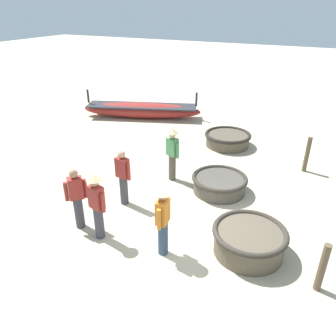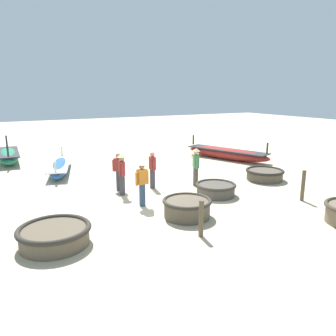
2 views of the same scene
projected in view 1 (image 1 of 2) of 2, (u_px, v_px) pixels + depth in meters
ground_plane at (189, 244)px, 7.47m from camera, size 80.00×80.00×0.00m
coracle_front_left at (249, 240)px, 7.10m from camera, size 1.62×1.62×0.61m
coracle_beside_post at (219, 183)px, 9.45m from camera, size 1.60×1.60×0.49m
coracle_weathered at (228, 139)px, 12.49m from camera, size 1.75×1.75×0.50m
long_boat_green_hull at (142, 110)px, 15.50m from camera, size 2.92×5.60×1.27m
fisherman_with_hat at (163, 217)px, 6.80m from camera, size 0.53×0.36×1.67m
fisherman_crouching at (77, 197)px, 7.70m from camera, size 0.41×0.39×1.57m
fisherman_standing_left at (97, 202)px, 7.29m from camera, size 0.36×0.52×1.67m
fisherman_hauling at (123, 176)px, 8.63m from camera, size 0.28×0.52×1.57m
fisherman_by_coracle at (172, 151)px, 9.80m from camera, size 0.36×0.50×1.67m
mooring_post_mid_beach at (322, 268)px, 6.08m from camera, size 0.14×0.14×1.07m
mooring_post_shoreline at (307, 154)px, 10.45m from camera, size 0.14×0.14×1.18m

